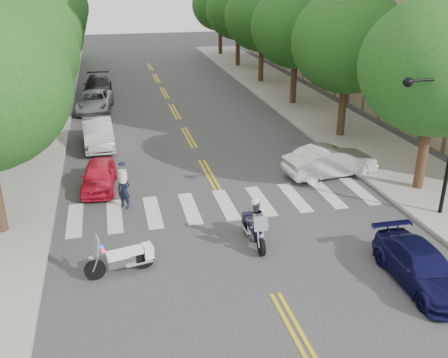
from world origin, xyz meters
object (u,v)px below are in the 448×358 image
object	(u,v)px
motorcycle_police	(254,223)
officer_standing	(124,190)
motorcycle_parked	(126,258)
sedan_blue	(421,267)
convertible	(330,161)

from	to	relation	value
motorcycle_police	officer_standing	world-z (taller)	motorcycle_police
motorcycle_police	motorcycle_parked	world-z (taller)	motorcycle_police
motorcycle_parked	sedan_blue	size ratio (longest dim) A/B	0.55
officer_standing	convertible	size ratio (longest dim) A/B	0.36
convertible	sedan_blue	distance (m)	9.05
officer_standing	sedan_blue	xyz separation A→B (m)	(8.82, -7.72, -0.20)
motorcycle_parked	sedan_blue	bearing A→B (deg)	-118.96
motorcycle_parked	convertible	bearing A→B (deg)	-69.94
officer_standing	convertible	xyz separation A→B (m)	(9.79, 1.28, -0.06)
motorcycle_police	convertible	size ratio (longest dim) A/B	0.49
motorcycle_police	sedan_blue	bearing A→B (deg)	140.23
convertible	officer_standing	bearing A→B (deg)	90.36
sedan_blue	convertible	bearing A→B (deg)	85.17
motorcycle_parked	officer_standing	xyz separation A→B (m)	(0.21, 4.92, 0.29)
motorcycle_police	motorcycle_parked	xyz separation A→B (m)	(-4.63, -0.86, -0.29)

